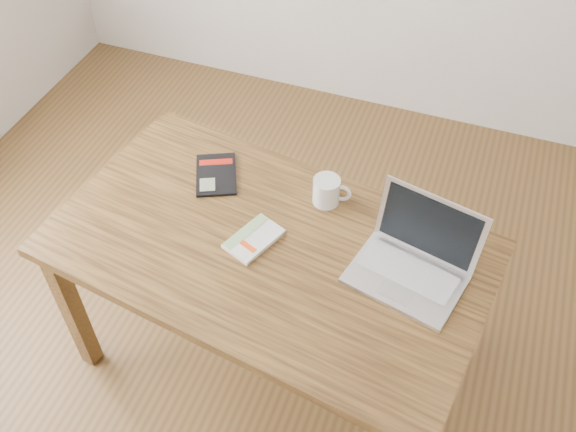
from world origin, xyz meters
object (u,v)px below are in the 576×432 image
(black_guidebook, at_px, (216,174))
(coffee_mug, at_px, (327,191))
(desk, at_px, (269,261))
(white_guidebook, at_px, (254,239))
(laptop, at_px, (414,260))

(black_guidebook, bearing_deg, coffee_mug, -23.12)
(desk, height_order, white_guidebook, white_guidebook)
(desk, relative_size, laptop, 3.86)
(laptop, bearing_deg, white_guidebook, -160.53)
(white_guidebook, bearing_deg, coffee_mug, 77.49)
(white_guidebook, bearing_deg, laptop, 27.67)
(black_guidebook, relative_size, coffee_mug, 1.89)
(black_guidebook, xyz_separation_m, coffee_mug, (0.43, 0.02, 0.05))
(coffee_mug, bearing_deg, desk, -122.91)
(desk, height_order, black_guidebook, black_guidebook)
(white_guidebook, height_order, coffee_mug, coffee_mug)
(desk, height_order, coffee_mug, coffee_mug)
(black_guidebook, relative_size, laptop, 0.64)
(black_guidebook, xyz_separation_m, laptop, (0.78, -0.19, 0.05))
(white_guidebook, xyz_separation_m, black_guidebook, (-0.25, 0.25, -0.00))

